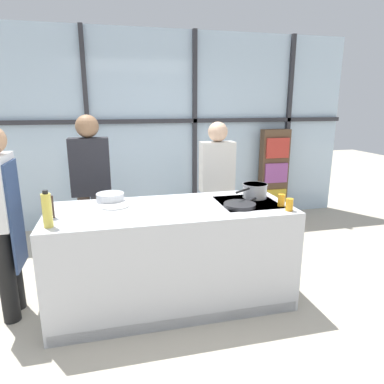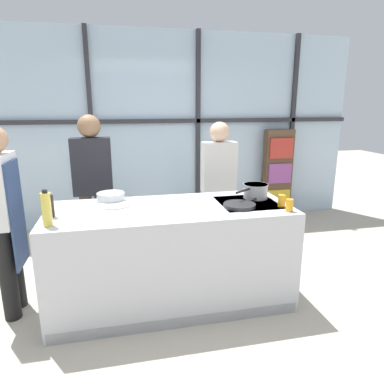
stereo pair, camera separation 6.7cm
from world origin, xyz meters
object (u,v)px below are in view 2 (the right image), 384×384
(white_plate, at_px, (115,205))
(oil_bottle, at_px, (46,209))
(juice_glass_near, at_px, (289,205))
(spectator_far_left, at_px, (93,182))
(saucepan, at_px, (255,191))
(juice_glass_far, at_px, (282,201))
(mixing_bowl, at_px, (111,197))
(chef, at_px, (4,212))
(pepper_grinder, at_px, (51,205))
(spectator_center_left, at_px, (219,181))
(frying_pan, at_px, (240,205))

(white_plate, xyz_separation_m, oil_bottle, (-0.48, -0.42, 0.12))
(white_plate, xyz_separation_m, juice_glass_near, (1.43, -0.47, 0.05))
(spectator_far_left, xyz_separation_m, saucepan, (1.54, -0.76, 0.01))
(saucepan, bearing_deg, oil_bottle, -167.46)
(spectator_far_left, relative_size, juice_glass_far, 15.88)
(mixing_bowl, bearing_deg, white_plate, -78.34)
(oil_bottle, bearing_deg, saucepan, 12.54)
(chef, relative_size, pepper_grinder, 7.95)
(spectator_center_left, relative_size, juice_glass_far, 15.05)
(saucepan, distance_m, juice_glass_near, 0.47)
(frying_pan, bearing_deg, juice_glass_near, -30.12)
(saucepan, relative_size, pepper_grinder, 1.86)
(saucepan, bearing_deg, chef, -179.85)
(spectator_far_left, bearing_deg, juice_glass_near, 143.82)
(chef, distance_m, pepper_grinder, 0.45)
(spectator_center_left, bearing_deg, juice_glass_far, 103.36)
(mixing_bowl, xyz_separation_m, pepper_grinder, (-0.46, -0.37, 0.05))
(chef, height_order, frying_pan, chef)
(chef, height_order, juice_glass_near, chef)
(white_plate, relative_size, juice_glass_far, 2.52)
(chef, relative_size, spectator_center_left, 1.02)
(spectator_center_left, relative_size, frying_pan, 3.57)
(spectator_center_left, bearing_deg, spectator_far_left, 0.00)
(mixing_bowl, relative_size, juice_glass_far, 2.39)
(spectator_far_left, relative_size, juice_glass_near, 15.88)
(spectator_center_left, xyz_separation_m, juice_glass_far, (0.25, -1.07, 0.05))
(saucepan, height_order, juice_glass_far, saucepan)
(mixing_bowl, height_order, oil_bottle, oil_bottle)
(spectator_center_left, height_order, juice_glass_far, spectator_center_left)
(saucepan, distance_m, juice_glass_far, 0.33)
(spectator_far_left, distance_m, juice_glass_near, 2.05)
(oil_bottle, xyz_separation_m, juice_glass_far, (1.91, 0.09, -0.08))
(chef, distance_m, juice_glass_near, 2.36)
(spectator_far_left, distance_m, frying_pan, 1.64)
(chef, height_order, juice_glass_far, chef)
(juice_glass_near, height_order, juice_glass_far, same)
(chef, xyz_separation_m, juice_glass_near, (2.32, -0.44, 0.04))
(frying_pan, relative_size, mixing_bowl, 1.76)
(juice_glass_near, bearing_deg, pepper_grinder, 171.94)
(spectator_center_left, relative_size, juice_glass_near, 15.05)
(spectator_center_left, height_order, pepper_grinder, spectator_center_left)
(frying_pan, height_order, juice_glass_far, juice_glass_far)
(chef, height_order, oil_bottle, chef)
(spectator_far_left, relative_size, mixing_bowl, 6.64)
(mixing_bowl, distance_m, oil_bottle, 0.74)
(white_plate, xyz_separation_m, juice_glass_far, (1.43, -0.33, 0.05))
(frying_pan, xyz_separation_m, mixing_bowl, (-1.11, 0.43, 0.02))
(spectator_center_left, relative_size, pepper_grinder, 7.76)
(pepper_grinder, bearing_deg, juice_glass_far, -3.93)
(spectator_center_left, height_order, saucepan, spectator_center_left)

